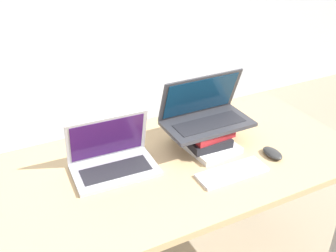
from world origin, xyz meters
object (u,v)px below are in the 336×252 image
mouse (272,153)px  wireless_keyboard (232,172)px  laptop_on_books (205,114)px  book_stack (205,136)px  laptop_left (112,159)px

mouse → wireless_keyboard: bearing=-172.8°
laptop_on_books → wireless_keyboard: (-0.03, -0.26, -0.13)m
wireless_keyboard → mouse: mouse is taller
book_stack → laptop_on_books: bearing=60.5°
laptop_on_books → wireless_keyboard: size_ratio=1.30×
wireless_keyboard → mouse: size_ratio=2.78×
laptop_left → laptop_on_books: (0.44, 0.01, 0.10)m
laptop_left → wireless_keyboard: 0.48m
laptop_left → mouse: (0.63, -0.22, -0.03)m
laptop_left → book_stack: 0.42m
laptop_on_books → wireless_keyboard: bearing=-96.1°
book_stack → laptop_on_books: 0.10m
laptop_left → book_stack: bearing=-2.2°
laptop_left → mouse: size_ratio=3.25×
book_stack → laptop_on_books: laptop_on_books is taller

